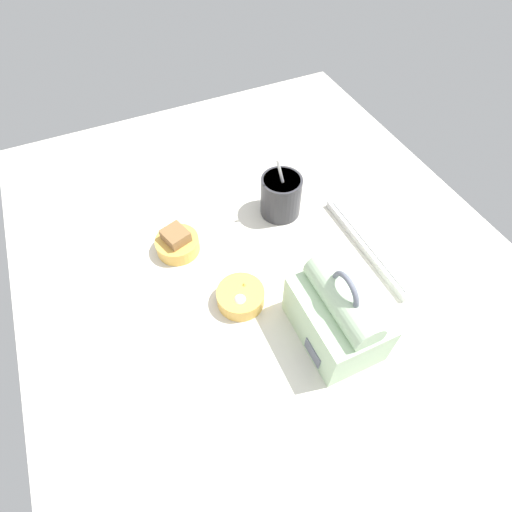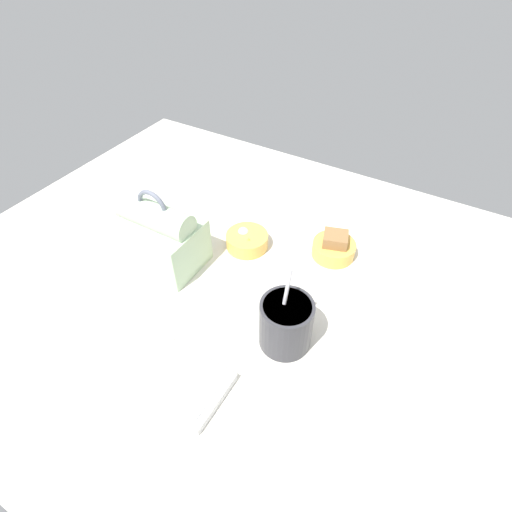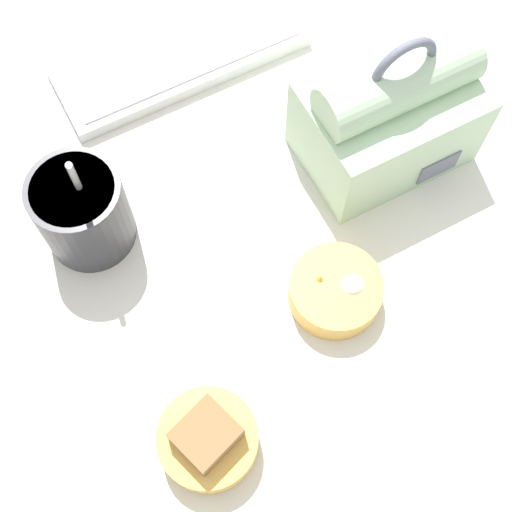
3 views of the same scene
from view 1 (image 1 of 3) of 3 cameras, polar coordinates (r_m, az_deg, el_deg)
name	(u,v)px [view 1 (image 1 of 3)]	position (r cm, az deg, el deg)	size (l,w,h in cm)	color
desk_surface	(271,266)	(92.61, 2.11, -1.44)	(140.00, 110.00, 2.00)	silver
keyboard	(382,239)	(99.52, 17.59, 2.27)	(31.90, 11.68, 2.10)	silver
lunch_bag	(337,315)	(77.82, 11.52, -8.32)	(18.84, 13.45, 19.33)	#B7D6AD
soup_cup	(281,195)	(98.84, 3.58, 8.67)	(9.99, 9.99, 17.69)	#333338
bento_bowl_sandwich	(177,243)	(94.21, -11.17, 1.83)	(10.07, 10.07, 6.34)	#EAB24C
bento_bowl_snacks	(241,296)	(84.55, -2.19, -5.76)	(10.11, 10.11, 4.50)	#EAB24C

